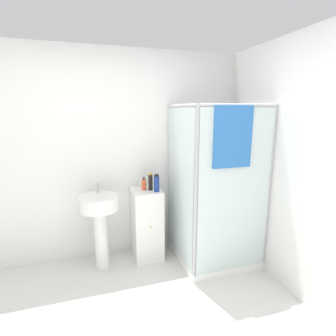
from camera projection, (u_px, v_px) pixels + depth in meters
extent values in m
cube|color=white|center=(105.00, 157.00, 3.14)|extent=(6.40, 0.06, 2.50)
cube|color=white|center=(212.00, 252.00, 3.31)|extent=(0.90, 0.90, 0.09)
cylinder|color=#B2B2B7|center=(228.00, 174.00, 3.64)|extent=(0.04, 0.04, 1.86)
cylinder|color=#B2B2B7|center=(169.00, 179.00, 3.39)|extent=(0.04, 0.04, 1.86)
cylinder|color=#B2B2B7|center=(269.00, 192.00, 2.84)|extent=(0.04, 0.04, 1.86)
cylinder|color=#B2B2B7|center=(195.00, 200.00, 2.59)|extent=(0.04, 0.04, 1.86)
cylinder|color=#B2B2B7|center=(239.00, 105.00, 2.51)|extent=(0.86, 0.04, 0.04)
cylinder|color=#B2B2B7|center=(202.00, 106.00, 3.32)|extent=(0.86, 0.04, 0.04)
cylinder|color=#B2B2B7|center=(182.00, 106.00, 2.79)|extent=(0.04, 0.86, 0.04)
cylinder|color=#B2B2B7|center=(251.00, 106.00, 3.04)|extent=(0.04, 0.86, 0.04)
cube|color=silver|center=(235.00, 194.00, 2.70)|extent=(0.82, 0.01, 1.74)
cube|color=silver|center=(180.00, 186.00, 2.98)|extent=(0.01, 0.82, 1.74)
cylinder|color=#B7BABF|center=(217.00, 186.00, 3.55)|extent=(0.02, 0.02, 1.40)
cylinder|color=#B7BABF|center=(221.00, 133.00, 3.35)|extent=(0.07, 0.07, 0.04)
cube|color=#2D6BB7|center=(233.00, 137.00, 2.53)|extent=(0.41, 0.03, 0.60)
cube|color=white|center=(147.00, 223.00, 3.22)|extent=(0.34, 0.40, 0.87)
sphere|color=gold|center=(151.00, 227.00, 3.02)|extent=(0.02, 0.02, 0.02)
cylinder|color=white|center=(101.00, 239.00, 2.99)|extent=(0.15, 0.15, 0.72)
cylinder|color=white|center=(99.00, 203.00, 2.90)|extent=(0.43, 0.43, 0.15)
cylinder|color=#B7BABF|center=(98.00, 187.00, 3.01)|extent=(0.02, 0.02, 0.13)
cube|color=#B7BABF|center=(97.00, 183.00, 2.96)|extent=(0.02, 0.07, 0.02)
cylinder|color=#E5562D|center=(144.00, 185.00, 3.11)|extent=(0.05, 0.05, 0.13)
cylinder|color=black|center=(144.00, 179.00, 3.09)|extent=(0.02, 0.02, 0.02)
cube|color=black|center=(144.00, 178.00, 3.07)|extent=(0.01, 0.03, 0.01)
cylinder|color=black|center=(151.00, 182.00, 3.10)|extent=(0.05, 0.05, 0.19)
cylinder|color=gold|center=(150.00, 174.00, 3.08)|extent=(0.04, 0.04, 0.02)
cylinder|color=navy|center=(157.00, 184.00, 3.04)|extent=(0.06, 0.06, 0.18)
cylinder|color=black|center=(156.00, 175.00, 3.02)|extent=(0.05, 0.05, 0.02)
cylinder|color=white|center=(142.00, 183.00, 3.20)|extent=(0.06, 0.06, 0.11)
cylinder|color=silver|center=(142.00, 178.00, 3.19)|extent=(0.02, 0.02, 0.02)
cube|color=silver|center=(142.00, 177.00, 3.17)|extent=(0.01, 0.03, 0.01)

